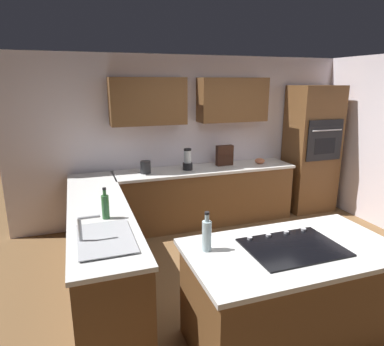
{
  "coord_description": "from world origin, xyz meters",
  "views": [
    {
      "loc": [
        2.0,
        3.11,
        2.2
      ],
      "look_at": [
        0.53,
        -1.13,
        1.01
      ],
      "focal_mm": 32.11,
      "sensor_mm": 36.0,
      "label": 1
    }
  ],
  "objects_px": {
    "mixing_bowl": "(260,161)",
    "dish_soap_bottle": "(105,206)",
    "sink_unit": "(105,238)",
    "wall_oven": "(311,149)",
    "kettle": "(146,167)",
    "oil_bottle": "(207,235)",
    "cooktop": "(293,247)",
    "blender": "(188,161)",
    "spice_rack": "(225,155)"
  },
  "relations": [
    {
      "from": "blender",
      "to": "wall_oven",
      "type": "bearing_deg",
      "value": 179.92
    },
    {
      "from": "sink_unit",
      "to": "cooktop",
      "type": "xyz_separation_m",
      "value": [
        -1.43,
        0.65,
        -0.01
      ]
    },
    {
      "from": "cooktop",
      "to": "oil_bottle",
      "type": "relative_size",
      "value": 2.32
    },
    {
      "from": "cooktop",
      "to": "dish_soap_bottle",
      "type": "height_order",
      "value": "dish_soap_bottle"
    },
    {
      "from": "sink_unit",
      "to": "oil_bottle",
      "type": "relative_size",
      "value": 2.14
    },
    {
      "from": "wall_oven",
      "to": "kettle",
      "type": "relative_size",
      "value": 11.85
    },
    {
      "from": "wall_oven",
      "to": "kettle",
      "type": "distance_m",
      "value": 2.9
    },
    {
      "from": "sink_unit",
      "to": "kettle",
      "type": "xyz_separation_m",
      "value": [
        -0.78,
        -2.06,
        0.07
      ]
    },
    {
      "from": "cooktop",
      "to": "spice_rack",
      "type": "distance_m",
      "value": 2.86
    },
    {
      "from": "sink_unit",
      "to": "kettle",
      "type": "relative_size",
      "value": 3.86
    },
    {
      "from": "cooktop",
      "to": "blender",
      "type": "xyz_separation_m",
      "value": [
        -0.0,
        -2.7,
        0.13
      ]
    },
    {
      "from": "wall_oven",
      "to": "dish_soap_bottle",
      "type": "height_order",
      "value": "wall_oven"
    },
    {
      "from": "dish_soap_bottle",
      "to": "oil_bottle",
      "type": "distance_m",
      "value": 1.17
    },
    {
      "from": "cooktop",
      "to": "spice_rack",
      "type": "height_order",
      "value": "spice_rack"
    },
    {
      "from": "sink_unit",
      "to": "oil_bottle",
      "type": "xyz_separation_m",
      "value": [
        -0.75,
        0.46,
        0.12
      ]
    },
    {
      "from": "sink_unit",
      "to": "dish_soap_bottle",
      "type": "xyz_separation_m",
      "value": [
        -0.06,
        -0.48,
        0.11
      ]
    },
    {
      "from": "mixing_bowl",
      "to": "dish_soap_bottle",
      "type": "bearing_deg",
      "value": 31.06
    },
    {
      "from": "kettle",
      "to": "cooktop",
      "type": "bearing_deg",
      "value": 103.49
    },
    {
      "from": "spice_rack",
      "to": "cooktop",
      "type": "bearing_deg",
      "value": 76.84
    },
    {
      "from": "blender",
      "to": "dish_soap_bottle",
      "type": "bearing_deg",
      "value": 49.03
    },
    {
      "from": "blender",
      "to": "cooktop",
      "type": "bearing_deg",
      "value": 89.97
    },
    {
      "from": "blender",
      "to": "kettle",
      "type": "height_order",
      "value": "blender"
    },
    {
      "from": "mixing_bowl",
      "to": "cooktop",
      "type": "bearing_deg",
      "value": 65.17
    },
    {
      "from": "cooktop",
      "to": "dish_soap_bottle",
      "type": "bearing_deg",
      "value": -39.45
    },
    {
      "from": "wall_oven",
      "to": "dish_soap_bottle",
      "type": "bearing_deg",
      "value": 23.51
    },
    {
      "from": "kettle",
      "to": "oil_bottle",
      "type": "bearing_deg",
      "value": 89.37
    },
    {
      "from": "cooktop",
      "to": "kettle",
      "type": "relative_size",
      "value": 4.2
    },
    {
      "from": "wall_oven",
      "to": "blender",
      "type": "xyz_separation_m",
      "value": [
        2.25,
        -0.0,
        -0.04
      ]
    },
    {
      "from": "cooktop",
      "to": "dish_soap_bottle",
      "type": "distance_m",
      "value": 1.78
    },
    {
      "from": "blender",
      "to": "dish_soap_bottle",
      "type": "distance_m",
      "value": 2.09
    },
    {
      "from": "blender",
      "to": "spice_rack",
      "type": "bearing_deg",
      "value": -172.91
    },
    {
      "from": "spice_rack",
      "to": "blender",
      "type": "bearing_deg",
      "value": 7.09
    },
    {
      "from": "wall_oven",
      "to": "sink_unit",
      "type": "distance_m",
      "value": 4.22
    },
    {
      "from": "wall_oven",
      "to": "sink_unit",
      "type": "xyz_separation_m",
      "value": [
        3.68,
        2.05,
        -0.16
      ]
    },
    {
      "from": "wall_oven",
      "to": "oil_bottle",
      "type": "height_order",
      "value": "wall_oven"
    },
    {
      "from": "sink_unit",
      "to": "spice_rack",
      "type": "xyz_separation_m",
      "value": [
        -2.08,
        -2.14,
        0.14
      ]
    },
    {
      "from": "dish_soap_bottle",
      "to": "oil_bottle",
      "type": "height_order",
      "value": "oil_bottle"
    },
    {
      "from": "sink_unit",
      "to": "dish_soap_bottle",
      "type": "bearing_deg",
      "value": -96.95
    },
    {
      "from": "mixing_bowl",
      "to": "dish_soap_bottle",
      "type": "xyz_separation_m",
      "value": [
        2.62,
        1.58,
        0.08
      ]
    },
    {
      "from": "sink_unit",
      "to": "mixing_bowl",
      "type": "height_order",
      "value": "sink_unit"
    },
    {
      "from": "wall_oven",
      "to": "oil_bottle",
      "type": "xyz_separation_m",
      "value": [
        2.93,
        2.51,
        -0.04
      ]
    },
    {
      "from": "spice_rack",
      "to": "oil_bottle",
      "type": "relative_size",
      "value": 0.99
    },
    {
      "from": "mixing_bowl",
      "to": "spice_rack",
      "type": "bearing_deg",
      "value": -7.67
    },
    {
      "from": "sink_unit",
      "to": "mixing_bowl",
      "type": "relative_size",
      "value": 4.29
    },
    {
      "from": "spice_rack",
      "to": "oil_bottle",
      "type": "xyz_separation_m",
      "value": [
        1.33,
        2.6,
        -0.03
      ]
    },
    {
      "from": "blender",
      "to": "dish_soap_bottle",
      "type": "xyz_separation_m",
      "value": [
        1.37,
        1.58,
        -0.01
      ]
    },
    {
      "from": "cooktop",
      "to": "oil_bottle",
      "type": "distance_m",
      "value": 0.71
    },
    {
      "from": "sink_unit",
      "to": "kettle",
      "type": "bearing_deg",
      "value": -110.72
    },
    {
      "from": "cooktop",
      "to": "spice_rack",
      "type": "relative_size",
      "value": 2.35
    },
    {
      "from": "mixing_bowl",
      "to": "dish_soap_bottle",
      "type": "distance_m",
      "value": 3.06
    }
  ]
}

